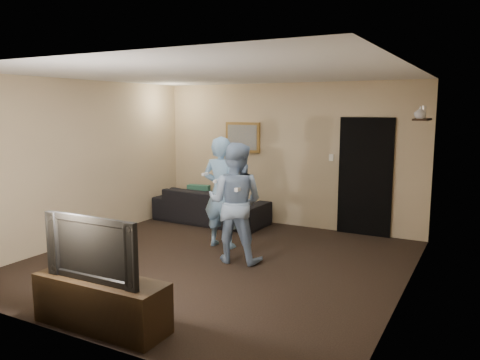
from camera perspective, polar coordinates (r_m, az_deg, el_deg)
The scene contains 19 objects.
ground at distance 6.69m, azimuth -2.87°, elevation -9.99°, with size 5.00×5.00×0.00m, color black.
ceiling at distance 6.35m, azimuth -3.06°, elevation 12.81°, with size 5.00×5.00×0.04m, color silver.
wall_back at distance 8.61m, azimuth 5.71°, elevation 3.05°, with size 5.00×0.04×2.60m, color tan.
wall_front at distance 4.48m, azimuth -19.81°, elevation -2.69°, with size 5.00×0.04×2.60m, color tan.
wall_left at distance 7.98m, azimuth -18.52°, elevation 2.18°, with size 0.04×5.00×2.60m, color tan.
wall_right at distance 5.54m, azimuth 19.74°, elevation -0.58°, with size 0.04×5.00×2.60m, color tan.
sofa at distance 8.89m, azimuth -3.57°, elevation -3.15°, with size 2.18×0.85×0.64m, color black.
throw_pillow at distance 9.00m, azimuth -5.05°, elevation -1.97°, with size 0.43×0.14×0.43m, color #1B5141.
painting_frame at distance 8.95m, azimuth 0.33°, elevation 5.23°, with size 0.72×0.05×0.57m, color olive.
painting_canvas at distance 8.93m, azimuth 0.25°, elevation 5.22°, with size 0.62×0.01×0.47m, color slate.
doorway at distance 8.18m, azimuth 15.01°, elevation 0.37°, with size 0.90×0.06×2.00m, color black.
light_switch at distance 8.30m, azimuth 11.07°, elevation 2.71°, with size 0.08×0.02×0.12m, color silver.
wall_shelf at distance 7.27m, azimuth 21.34°, elevation 6.90°, with size 0.20×0.60×0.03m, color black.
shelf_vase at distance 7.01m, azimuth 21.11°, elevation 7.68°, with size 0.16×0.16×0.17m, color silver.
shelf_figurine at distance 7.39m, azimuth 21.51°, elevation 7.73°, with size 0.06×0.06×0.18m, color silver.
tv_console at distance 4.96m, azimuth -16.53°, elevation -14.15°, with size 1.41×0.45×0.50m, color black.
television at distance 4.77m, azimuth -16.83°, elevation -7.78°, with size 1.11×0.15×0.64m, color black.
wii_player_left at distance 7.23m, azimuth -2.24°, elevation -1.51°, with size 0.64×0.50×1.73m.
wii_player_right at distance 6.55m, azimuth -0.60°, elevation -2.77°, with size 0.90×0.75×1.68m.
Camera 1 is at (3.29, -5.41, 2.15)m, focal length 35.00 mm.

